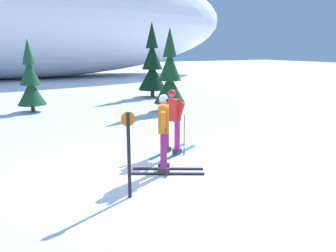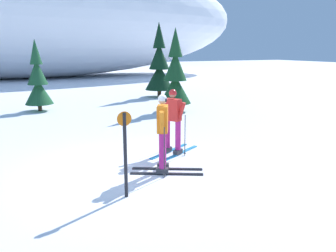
{
  "view_description": "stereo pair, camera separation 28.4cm",
  "coord_description": "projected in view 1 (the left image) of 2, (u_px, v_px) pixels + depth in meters",
  "views": [
    {
      "loc": [
        -2.38,
        -7.15,
        2.85
      ],
      "look_at": [
        1.35,
        0.17,
        0.95
      ],
      "focal_mm": 36.01,
      "sensor_mm": 36.0,
      "label": 1
    },
    {
      "loc": [
        -2.13,
        -7.28,
        2.85
      ],
      "look_at": [
        1.35,
        0.17,
        0.95
      ],
      "focal_mm": 36.01,
      "sensor_mm": 36.0,
      "label": 2
    }
  ],
  "objects": [
    {
      "name": "ground_plane",
      "position": [
        120.0,
        173.0,
        7.91
      ],
      "size": [
        120.0,
        120.0,
        0.0
      ],
      "primitive_type": "plane",
      "color": "white"
    },
    {
      "name": "skier_red_jacket",
      "position": [
        172.0,
        120.0,
        9.14
      ],
      "size": [
        1.71,
        1.25,
        1.79
      ],
      "color": "#2893CC",
      "rests_on": "ground"
    },
    {
      "name": "skier_orange_jacket",
      "position": [
        164.0,
        132.0,
        7.74
      ],
      "size": [
        1.7,
        1.16,
        1.84
      ],
      "color": "black",
      "rests_on": "ground"
    },
    {
      "name": "pine_tree_center_left",
      "position": [
        31.0,
        82.0,
        15.19
      ],
      "size": [
        1.26,
        1.26,
        3.28
      ],
      "color": "#47301E",
      "rests_on": "ground"
    },
    {
      "name": "pine_tree_center_right",
      "position": [
        170.0,
        77.0,
        15.31
      ],
      "size": [
        1.46,
        1.46,
        3.77
      ],
      "color": "#47301E",
      "rests_on": "ground"
    },
    {
      "name": "pine_tree_far_right",
      "position": [
        152.0,
        66.0,
        19.86
      ],
      "size": [
        1.68,
        1.68,
        4.36
      ],
      "color": "#47301E",
      "rests_on": "ground"
    },
    {
      "name": "snow_ridge_background",
      "position": [
        13.0,
        14.0,
        31.33
      ],
      "size": [
        44.85,
        16.23,
        11.94
      ],
      "primitive_type": "ellipsoid",
      "color": "white",
      "rests_on": "ground"
    },
    {
      "name": "trail_marker_post",
      "position": [
        129.0,
        150.0,
        6.39
      ],
      "size": [
        0.28,
        0.07,
        1.71
      ],
      "color": "black",
      "rests_on": "ground"
    }
  ]
}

